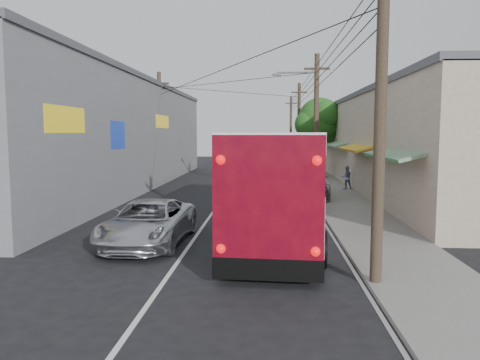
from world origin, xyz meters
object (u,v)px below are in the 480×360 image
Objects in this scene: parked_car_far at (281,163)px; pedestrian_near at (314,177)px; coach_bus at (280,181)px; jeepney at (148,223)px; parked_car_mid at (284,171)px; pedestrian_far at (346,177)px; parked_suv at (303,182)px.

pedestrian_near reaches higher than parked_car_far.
coach_bus reaches higher than jeepney.
coach_bus is at bearing 78.62° from pedestrian_near.
jeepney reaches higher than parked_car_mid.
parked_car_mid is at bearing -91.83° from parked_car_far.
pedestrian_far is (9.00, 15.16, 0.12)m from jeepney.
pedestrian_near is (2.39, 11.59, -0.90)m from coach_bus.
coach_bus reaches higher than pedestrian_near.
coach_bus is 8.97× the size of pedestrian_far.
parked_car_mid is (0.79, 19.85, -1.23)m from coach_bus.
parked_car_far is (-0.80, 18.17, -0.10)m from parked_suv.
parked_car_mid is at bearing 94.47° from parked_suv.
coach_bus is 2.49× the size of jeepney.
pedestrian_near is (1.60, -8.26, 0.32)m from parked_car_mid.
parked_suv is at bearing 68.80° from pedestrian_near.
jeepney is 30.36m from parked_car_far.
parked_suv is at bearing -89.31° from parked_car_far.
parked_suv is 1.53× the size of parked_car_mid.
parked_car_mid is 8.42m from pedestrian_near.
parked_suv is 10.32m from parked_car_mid.
jeepney is at bearing -104.49° from parked_car_mid.
parked_suv is 3.48× the size of pedestrian_near.
jeepney is 0.84× the size of parked_suv.
parked_car_far is at bearing 92.09° from coach_bus.
parked_car_far is (5.20, 29.91, 0.08)m from jeepney.
parked_car_far is 15.23m from pedestrian_far.
coach_bus is 2.08× the size of parked_suv.
jeepney is at bearing -149.96° from coach_bus.
pedestrian_near is at bearing -86.17° from parked_car_far.
coach_bus is 19.90m from parked_car_mid.
coach_bus reaches higher than parked_suv.
pedestrian_near reaches higher than pedestrian_far.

